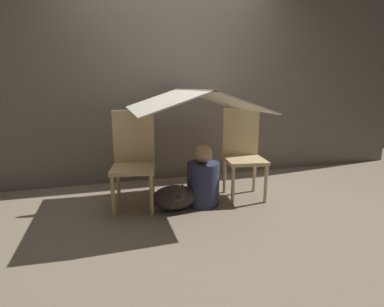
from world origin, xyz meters
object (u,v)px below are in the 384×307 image
at_px(person_front, 203,180).
at_px(dog, 174,197).
at_px(chair_right, 243,150).
at_px(chair_left, 133,157).

bearing_deg(person_front, dog, -165.35).
distance_m(person_front, dog, 0.35).
bearing_deg(dog, person_front, 14.65).
bearing_deg(dog, chair_right, 15.56).
height_order(chair_right, person_front, chair_right).
bearing_deg(chair_right, person_front, -155.67).
bearing_deg(chair_right, chair_left, -171.78).
height_order(chair_left, chair_right, same).
bearing_deg(chair_right, dog, -156.24).
height_order(person_front, dog, person_front).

